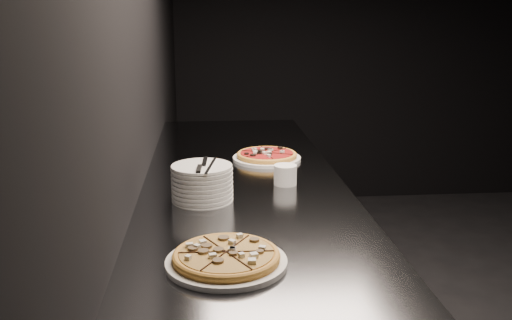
{
  "coord_description": "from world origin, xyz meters",
  "views": [
    {
      "loc": [
        -2.26,
        -2.01,
        1.54
      ],
      "look_at": [
        -2.08,
        0.06,
        0.99
      ],
      "focal_mm": 40.0,
      "sensor_mm": 36.0,
      "label": 1
    }
  ],
  "objects": [
    {
      "name": "counter",
      "position": [
        -2.13,
        0.0,
        0.46
      ],
      "size": [
        0.74,
        2.44,
        0.92
      ],
      "color": "slate",
      "rests_on": "floor"
    },
    {
      "name": "cutlery",
      "position": [
        -2.27,
        -0.2,
        1.04
      ],
      "size": [
        0.09,
        0.21,
        0.01
      ],
      "rotation": [
        0.0,
        0.0,
        -0.07
      ],
      "color": "silver",
      "rests_on": "plate_stack"
    },
    {
      "name": "wall_left",
      "position": [
        -2.5,
        0.0,
        1.4
      ],
      "size": [
        0.02,
        5.0,
        2.8
      ],
      "primitive_type": "cube",
      "color": "black",
      "rests_on": "floor"
    },
    {
      "name": "pizza_mushroom",
      "position": [
        -2.22,
        -0.7,
        0.94
      ],
      "size": [
        0.31,
        0.31,
        0.04
      ],
      "rotation": [
        0.0,
        0.0,
        -0.04
      ],
      "color": "white",
      "rests_on": "counter"
    },
    {
      "name": "pizza_tomato",
      "position": [
        -2.01,
        0.32,
        0.94
      ],
      "size": [
        0.34,
        0.34,
        0.03
      ],
      "rotation": [
        0.0,
        0.0,
        -0.41
      ],
      "color": "white",
      "rests_on": "counter"
    },
    {
      "name": "ramekin",
      "position": [
        -1.98,
        -0.04,
        0.96
      ],
      "size": [
        0.08,
        0.08,
        0.07
      ],
      "color": "white",
      "rests_on": "counter"
    },
    {
      "name": "plate_stack",
      "position": [
        -2.28,
        -0.19,
        0.98
      ],
      "size": [
        0.2,
        0.2,
        0.12
      ],
      "color": "white",
      "rests_on": "counter"
    },
    {
      "name": "wall_back",
      "position": [
        0.0,
        2.5,
        1.4
      ],
      "size": [
        5.0,
        0.02,
        2.8
      ],
      "primitive_type": "cube",
      "color": "black",
      "rests_on": "floor"
    }
  ]
}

